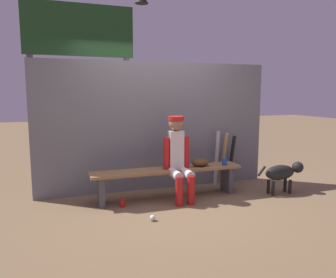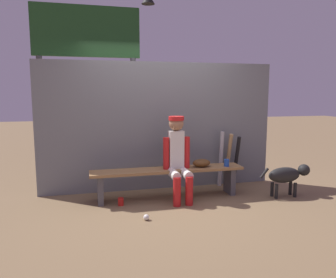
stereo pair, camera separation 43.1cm
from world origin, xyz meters
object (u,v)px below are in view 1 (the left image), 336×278
baseball_glove (200,162)px  bat_aluminum_silver (217,158)px  bat_wood_tan (223,158)px  baseball (153,218)px  scoreboard (84,50)px  bat_aluminum_black (231,160)px  cup_on_ground (123,203)px  player_seated (178,155)px  dugout_bench (168,175)px  cup_on_bench (225,162)px  dog (283,172)px

baseball_glove → bat_aluminum_silver: 0.64m
bat_wood_tan → baseball: bearing=-143.4°
bat_wood_tan → scoreboard: (-2.23, 0.98, 1.86)m
bat_aluminum_black → cup_on_ground: bearing=-164.6°
baseball_glove → cup_on_ground: size_ratio=2.55×
player_seated → cup_on_ground: size_ratio=11.31×
bat_aluminum_black → scoreboard: scoreboard is taller
bat_wood_tan → dugout_bench: bearing=-159.7°
bat_aluminum_black → baseball: bearing=-146.3°
cup_on_ground → scoreboard: bearing=101.6°
player_seated → scoreboard: 2.53m
cup_on_bench → scoreboard: scoreboard is taller
dog → baseball: bearing=-169.3°
player_seated → dog: 1.72m
bat_wood_tan → baseball_glove: bearing=-145.9°
bat_wood_tan → player_seated: bearing=-152.7°
scoreboard → cup_on_bench: bearing=-36.8°
baseball_glove → cup_on_bench: baseball_glove is taller
player_seated → baseball: size_ratio=16.81×
bat_aluminum_silver → baseball: bat_aluminum_silver is taller
baseball_glove → dog: baseball_glove is taller
baseball → scoreboard: 3.22m
cup_on_bench → dog: size_ratio=0.13×
player_seated → cup_on_ground: 1.06m
cup_on_ground → player_seated: bearing=4.1°
baseball → dog: 2.33m
bat_aluminum_black → baseball: size_ratio=11.75×
bat_aluminum_silver → player_seated: bearing=-150.5°
dugout_bench → baseball_glove: size_ratio=8.25×
dugout_bench → cup_on_bench: size_ratio=21.01×
scoreboard → dog: (2.85, -1.78, -1.98)m
dugout_bench → dog: 1.83m
bat_aluminum_silver → baseball: bearing=-141.5°
bat_aluminum_silver → scoreboard: bearing=154.0°
dugout_bench → player_seated: bearing=-39.8°
player_seated → bat_aluminum_black: player_seated is taller
bat_aluminum_black → dog: 0.91m
baseball → bat_aluminum_black: bearing=33.7°
player_seated → bat_wood_tan: 1.20m
dugout_bench → bat_aluminum_silver: 1.10m
bat_aluminum_silver → cup_on_bench: bat_aluminum_silver is taller
baseball_glove → bat_wood_tan: bearing=34.1°
bat_wood_tan → cup_on_ground: 2.03m
dugout_bench → scoreboard: (-1.06, 1.41, 1.96)m
baseball_glove → bat_wood_tan: 0.78m
baseball_glove → cup_on_bench: bearing=-9.2°
scoreboard → dog: size_ratio=3.94×
player_seated → dog: (1.67, -0.26, -0.33)m
baseball → cup_on_bench: cup_on_bench is taller
baseball → cup_on_ground: cup_on_ground is taller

